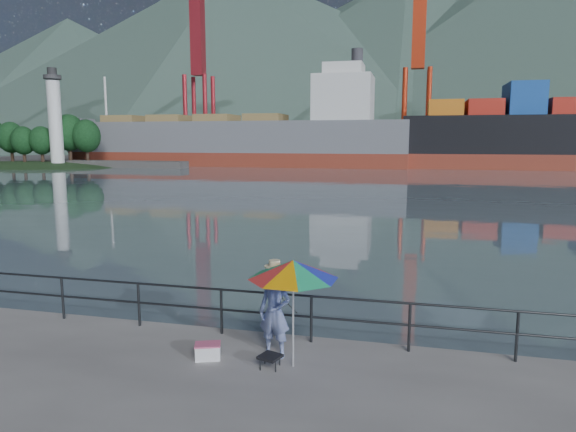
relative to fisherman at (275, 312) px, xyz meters
The scene contains 11 objects.
harbor_water 129.17m from the fisherman, 91.08° to the left, with size 500.00×280.00×0.00m, color slate.
far_dock 92.46m from the fisherman, 85.31° to the left, with size 200.00×40.00×0.40m, color #514F4C.
guardrail 2.61m from the fisherman, 160.96° to the left, with size 22.00×0.06×1.03m.
mountains 212.90m from the fisherman, 80.03° to the left, with size 600.00×332.80×80.00m.
lighthouse_islet 83.87m from the fisherman, 133.20° to the left, with size 48.00×26.40×19.20m.
fisherman is the anchor object (origin of this frame).
beach_umbrella 1.15m from the fisherman, 40.08° to the right, with size 2.13×2.13×2.05m.
folding_stool 0.94m from the fisherman, 84.15° to the right, with size 0.47×0.47×0.25m.
cooler_bag 1.51m from the fisherman, 160.10° to the right, with size 0.48×0.32×0.28m, color silver.
fishing_rod 1.31m from the fisherman, 97.45° to the left, with size 0.02×0.02×2.32m, color black.
bulk_carrier 77.21m from the fisherman, 108.81° to the left, with size 57.10×9.88×14.50m.
Camera 1 is at (4.97, -8.40, 4.24)m, focal length 32.00 mm.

